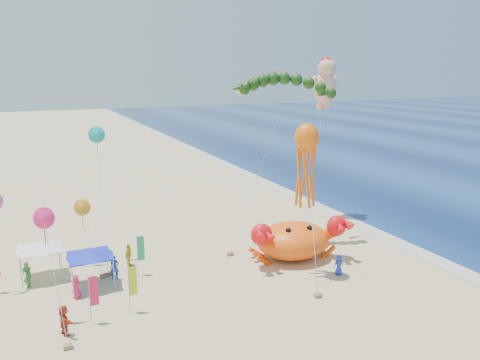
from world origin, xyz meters
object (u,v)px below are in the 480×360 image
crab_inflatable (294,239)px  octopus_kite (306,159)px  dragon_kite (285,89)px  cherub_kite (325,82)px  canopy_blue (90,253)px  canopy_white (39,246)px

crab_inflatable → octopus_kite: 7.72m
dragon_kite → cherub_kite: 9.39m
crab_inflatable → cherub_kite: (8.82, 9.11, 12.30)m
octopus_kite → canopy_blue: octopus_kite is taller
dragon_kite → canopy_blue: size_ratio=4.50×
dragon_kite → octopus_kite: dragon_kite is taller
dragon_kite → octopus_kite: bearing=-106.3°
cherub_kite → canopy_blue: bearing=-163.3°
dragon_kite → canopy_blue: 20.31m
crab_inflatable → canopy_blue: 15.92m
dragon_kite → canopy_white: size_ratio=4.51×
cherub_kite → canopy_white: 30.42m
cherub_kite → canopy_white: cherub_kite is taller
dragon_kite → cherub_kite: size_ratio=0.89×
crab_inflatable → dragon_kite: 12.58m
octopus_kite → dragon_kite: bearing=73.7°
octopus_kite → canopy_white: bearing=158.0°
cherub_kite → octopus_kite: (-9.64, -11.78, -5.10)m
dragon_kite → cherub_kite: bearing=34.4°
dragon_kite → canopy_blue: dragon_kite is taller
cherub_kite → canopy_blue: size_ratio=5.03×
octopus_kite → canopy_white: 20.61m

